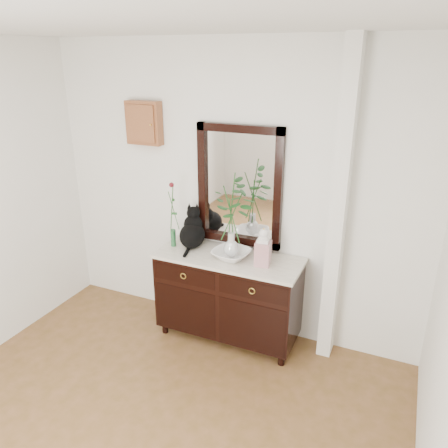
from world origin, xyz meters
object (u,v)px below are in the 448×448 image
at_px(sideboard, 228,293).
at_px(ginger_jar, 263,247).
at_px(cat, 192,228).
at_px(lotus_bowl, 231,254).

relative_size(sideboard, ginger_jar, 3.88).
bearing_deg(ginger_jar, cat, 172.54).
relative_size(cat, ginger_jar, 1.12).
relative_size(sideboard, cat, 3.47).
height_order(lotus_bowl, ginger_jar, ginger_jar).
bearing_deg(ginger_jar, lotus_bowl, 178.77).
bearing_deg(cat, sideboard, -24.98).
bearing_deg(lotus_bowl, cat, 168.38).
bearing_deg(lotus_bowl, ginger_jar, -1.23).
distance_m(cat, ginger_jar, 0.74).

